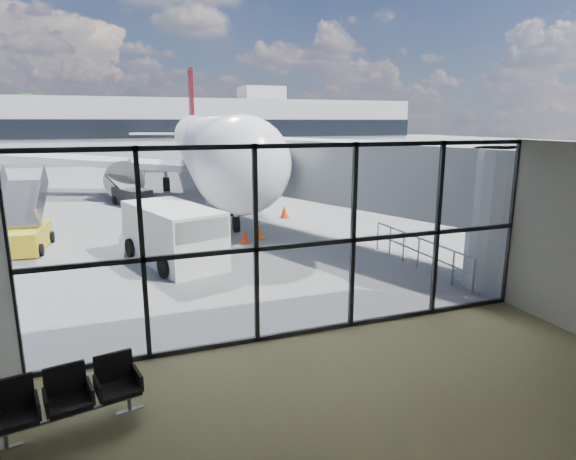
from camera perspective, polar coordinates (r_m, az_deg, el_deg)
ground at (r=50.28m, az=-15.53°, el=6.64°), size 220.00×220.00×0.00m
lounge_shell at (r=6.90m, az=17.60°, el=-7.39°), size 12.02×8.01×4.51m
glass_curtain_wall at (r=11.02m, az=2.16°, el=-1.48°), size 12.10×0.12×4.50m
jet_bridge at (r=19.30m, az=7.71°, el=6.11°), size 8.00×16.50×4.33m
apron_railing at (r=17.04m, az=15.20°, el=-2.10°), size 0.06×5.46×1.11m
far_terminal at (r=71.93m, az=-17.77°, el=11.58°), size 80.00×12.20×11.00m
tree_5 at (r=82.61m, az=-28.44°, el=11.91°), size 6.27×6.27×9.03m
seating_row at (r=9.13m, az=-24.66°, el=-17.26°), size 2.30×1.08×1.02m
airliner at (r=37.04m, az=-9.70°, el=9.82°), size 34.70×40.33×10.40m
service_van at (r=17.57m, az=-13.32°, el=-0.47°), size 3.32×5.04×2.02m
belt_loader at (r=30.74m, az=-18.09°, el=3.94°), size 2.61×3.92×1.72m
mobile_stairs at (r=21.54m, az=-29.10°, el=-0.51°), size 2.15×3.74×2.54m
traffic_cone_a at (r=20.70m, az=-3.45°, el=-0.26°), size 0.45×0.45×0.64m
traffic_cone_b at (r=20.08m, az=-5.19°, el=-0.82°), size 0.38×0.38×0.54m
traffic_cone_c at (r=25.21m, az=-0.42°, el=2.16°), size 0.47×0.47×0.67m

